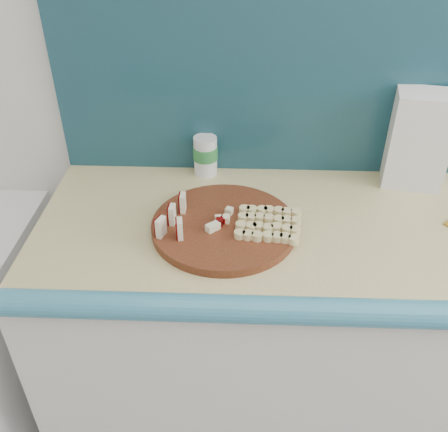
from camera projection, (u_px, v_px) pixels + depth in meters
name	position (u px, v px, depth m)	size (l,w,h in m)	color
kitchen_counter	(429.00, 348.00, 1.51)	(2.20, 0.63, 0.91)	silver
cutting_board	(224.00, 226.00, 1.24)	(0.36, 0.36, 0.02)	#491E0F
apple_wedges	(173.00, 218.00, 1.20)	(0.06, 0.14, 0.05)	#F1E5C1
apple_chunks	(215.00, 219.00, 1.23)	(0.06, 0.06, 0.02)	#F4EDC3
banana_slices	(269.00, 224.00, 1.21)	(0.17, 0.15, 0.02)	#DECE87
flour_bag	(418.00, 140.00, 1.35)	(0.16, 0.11, 0.27)	white
canister	(205.00, 155.00, 1.44)	(0.07, 0.07, 0.12)	silver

